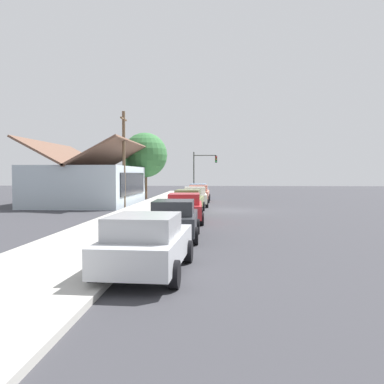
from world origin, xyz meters
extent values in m
plane|color=#38383D|center=(0.00, 0.00, 0.00)|extent=(120.00, 120.00, 0.00)
cube|color=#B2AFA8|center=(0.00, 5.60, 0.08)|extent=(60.00, 4.20, 0.16)
cube|color=silver|center=(-18.44, 2.83, 0.68)|extent=(4.53, 2.07, 0.70)
cube|color=#A0A2A6|center=(-18.88, 2.85, 1.31)|extent=(2.21, 1.73, 0.56)
cylinder|color=black|center=(-17.02, 3.69, 0.33)|extent=(0.67, 0.25, 0.66)
cylinder|color=black|center=(-17.11, 1.84, 0.33)|extent=(0.67, 0.25, 0.66)
cylinder|color=black|center=(-19.77, 3.82, 0.33)|extent=(0.67, 0.25, 0.66)
cylinder|color=black|center=(-19.86, 1.97, 0.33)|extent=(0.67, 0.25, 0.66)
cube|color=#2D3035|center=(-12.79, 2.69, 0.68)|extent=(4.37, 1.84, 0.70)
cube|color=#27292D|center=(-13.22, 2.68, 1.31)|extent=(2.11, 1.58, 0.56)
cylinder|color=black|center=(-11.46, 3.59, 0.33)|extent=(0.66, 0.23, 0.66)
cylinder|color=black|center=(-11.43, 1.85, 0.33)|extent=(0.66, 0.23, 0.66)
cylinder|color=black|center=(-14.15, 3.54, 0.33)|extent=(0.66, 0.23, 0.66)
cylinder|color=black|center=(-14.11, 1.79, 0.33)|extent=(0.66, 0.23, 0.66)
cube|color=red|center=(-7.19, 2.72, 0.68)|extent=(4.50, 2.03, 0.70)
cube|color=#A9272B|center=(-7.63, 2.70, 1.31)|extent=(2.19, 1.71, 0.56)
cylinder|color=black|center=(-5.86, 3.70, 0.33)|extent=(0.67, 0.25, 0.66)
cylinder|color=black|center=(-5.78, 1.87, 0.33)|extent=(0.67, 0.25, 0.66)
cylinder|color=black|center=(-8.60, 3.58, 0.33)|extent=(0.67, 0.25, 0.66)
cylinder|color=black|center=(-8.52, 1.75, 0.33)|extent=(0.67, 0.25, 0.66)
cube|color=olive|center=(-1.90, 2.85, 0.68)|extent=(4.92, 1.89, 0.70)
cube|color=#61683C|center=(-2.38, 2.86, 1.31)|extent=(2.38, 1.61, 0.56)
cylinder|color=black|center=(-0.36, 3.67, 0.33)|extent=(0.67, 0.24, 0.66)
cylinder|color=black|center=(-0.41, 1.93, 0.33)|extent=(0.67, 0.24, 0.66)
cylinder|color=black|center=(-3.38, 3.76, 0.33)|extent=(0.67, 0.24, 0.66)
cylinder|color=black|center=(-3.43, 2.02, 0.33)|extent=(0.67, 0.24, 0.66)
cube|color=silver|center=(3.66, 2.73, 0.68)|extent=(4.67, 2.11, 0.70)
cube|color=beige|center=(3.21, 2.70, 1.31)|extent=(2.29, 1.75, 0.56)
cylinder|color=black|center=(5.03, 3.73, 0.33)|extent=(0.67, 0.26, 0.66)
cylinder|color=black|center=(5.13, 1.89, 0.33)|extent=(0.67, 0.26, 0.66)
cylinder|color=black|center=(2.20, 3.57, 0.33)|extent=(0.67, 0.26, 0.66)
cylinder|color=black|center=(2.30, 1.72, 0.33)|extent=(0.67, 0.26, 0.66)
cube|color=#EA8C75|center=(9.27, 2.62, 0.68)|extent=(4.90, 1.88, 0.70)
cube|color=tan|center=(8.79, 2.63, 1.31)|extent=(2.36, 1.64, 0.56)
cylinder|color=black|center=(10.79, 3.54, 0.33)|extent=(0.66, 0.22, 0.66)
cylinder|color=black|center=(10.79, 1.69, 0.33)|extent=(0.66, 0.22, 0.66)
cylinder|color=black|center=(7.76, 3.56, 0.33)|extent=(0.66, 0.22, 0.66)
cylinder|color=black|center=(7.75, 1.70, 0.33)|extent=(0.66, 0.22, 0.66)
cube|color=#8CB7E0|center=(14.89, 2.89, 0.68)|extent=(4.90, 2.01, 0.70)
cube|color=#779CBE|center=(14.41, 2.91, 1.31)|extent=(2.38, 1.70, 0.56)
cylinder|color=black|center=(16.42, 3.75, 0.33)|extent=(0.67, 0.24, 0.66)
cylinder|color=black|center=(16.36, 1.92, 0.33)|extent=(0.67, 0.24, 0.66)
cylinder|color=black|center=(13.43, 3.86, 0.33)|extent=(0.67, 0.24, 0.66)
cylinder|color=black|center=(13.36, 2.03, 0.33)|extent=(0.67, 0.24, 0.66)
cube|color=#ADBCC6|center=(5.41, 12.00, 1.64)|extent=(11.83, 7.65, 3.28)
cube|color=black|center=(5.41, 8.13, 1.81)|extent=(9.46, 0.08, 1.84)
cube|color=brown|center=(5.41, 10.09, 4.30)|extent=(12.43, 4.12, 2.29)
cube|color=brown|center=(5.41, 13.91, 4.30)|extent=(12.43, 4.12, 2.29)
cylinder|color=brown|center=(13.31, 8.50, 1.66)|extent=(0.44, 0.44, 3.33)
sphere|color=#38753D|center=(13.31, 8.50, 4.62)|extent=(4.72, 4.72, 4.72)
cylinder|color=#383833|center=(18.17, 3.60, 2.60)|extent=(0.14, 0.14, 5.20)
cylinder|color=#383833|center=(18.17, 2.30, 4.80)|extent=(0.10, 2.60, 0.10)
cube|color=black|center=(18.17, 1.00, 4.35)|extent=(0.28, 0.24, 0.80)
sphere|color=red|center=(18.02, 1.00, 4.61)|extent=(0.16, 0.16, 0.16)
sphere|color=yellow|center=(18.02, 1.00, 4.35)|extent=(0.16, 0.16, 0.16)
sphere|color=green|center=(18.02, 1.00, 4.09)|extent=(0.16, 0.16, 0.16)
cylinder|color=brown|center=(2.19, 8.20, 3.75)|extent=(0.24, 0.24, 7.50)
cube|color=brown|center=(2.19, 8.20, 6.90)|extent=(1.80, 0.12, 0.12)
cylinder|color=red|center=(-13.63, 4.20, 0.44)|extent=(0.22, 0.22, 0.55)
sphere|color=red|center=(-13.63, 4.20, 0.78)|extent=(0.18, 0.18, 0.18)
camera|label=1|loc=(-28.93, 1.04, 2.62)|focal=37.70mm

